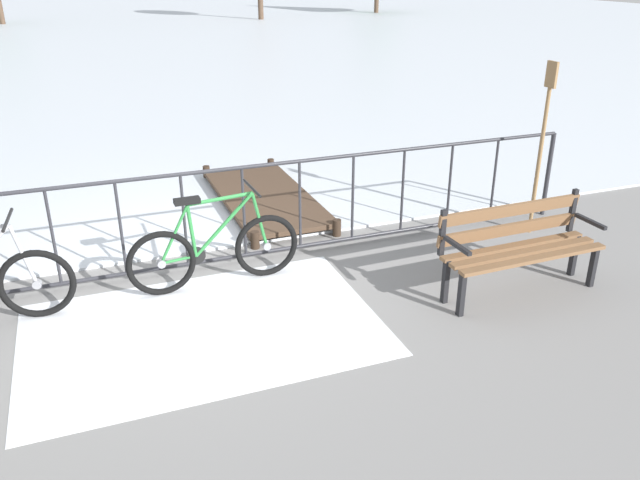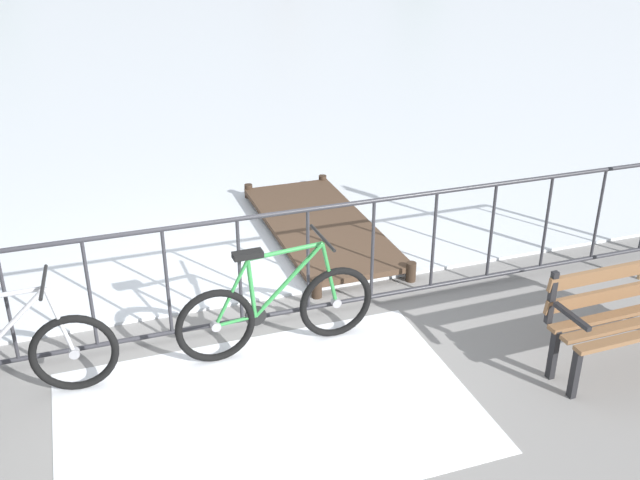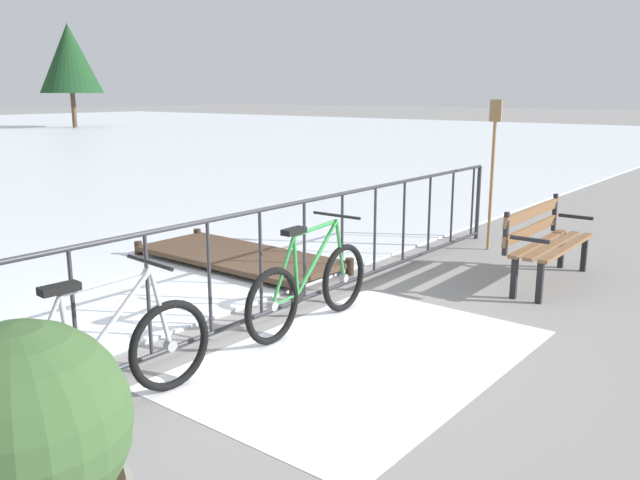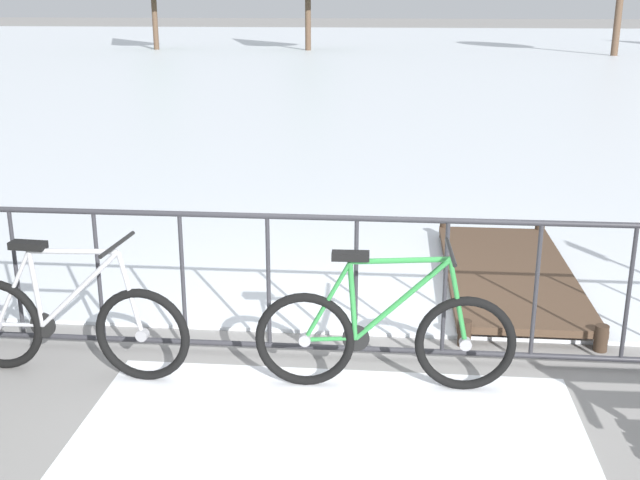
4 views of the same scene
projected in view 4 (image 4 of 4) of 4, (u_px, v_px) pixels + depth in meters
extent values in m
plane|color=gray|center=(355.00, 359.00, 5.66)|extent=(160.00, 160.00, 0.00)
cube|color=silver|center=(390.00, 56.00, 32.63)|extent=(80.00, 56.00, 0.03)
cube|color=white|center=(328.00, 449.00, 4.53)|extent=(3.05, 2.02, 0.01)
cylinder|color=#2D2D33|center=(357.00, 218.00, 5.35)|extent=(9.00, 0.04, 0.04)
cylinder|color=#2D2D33|center=(355.00, 348.00, 5.64)|extent=(9.00, 0.04, 0.04)
cylinder|color=#2D2D33|center=(17.00, 274.00, 5.71)|extent=(0.03, 0.03, 0.97)
cylinder|color=#2D2D33|center=(99.00, 277.00, 5.66)|extent=(0.03, 0.03, 0.97)
cylinder|color=#2D2D33|center=(183.00, 279.00, 5.60)|extent=(0.03, 0.03, 0.97)
cylinder|color=#2D2D33|center=(269.00, 282.00, 5.55)|extent=(0.03, 0.03, 0.97)
cylinder|color=#2D2D33|center=(356.00, 285.00, 5.49)|extent=(0.03, 0.03, 0.97)
cylinder|color=#2D2D33|center=(445.00, 288.00, 5.44)|extent=(0.03, 0.03, 0.97)
cylinder|color=#2D2D33|center=(536.00, 291.00, 5.38)|extent=(0.03, 0.03, 0.97)
cylinder|color=#2D2D33|center=(629.00, 294.00, 5.33)|extent=(0.03, 0.03, 0.97)
torus|color=black|center=(142.00, 335.00, 5.26)|extent=(0.66, 0.11, 0.66)
cylinder|color=gray|center=(142.00, 335.00, 5.26)|extent=(0.08, 0.07, 0.08)
cylinder|color=#B2B2B7|center=(36.00, 289.00, 5.29)|extent=(0.08, 0.04, 0.53)
cylinder|color=#B2B2B7|center=(80.00, 289.00, 5.23)|extent=(0.61, 0.08, 0.59)
cylinder|color=#B2B2B7|center=(73.00, 251.00, 5.16)|extent=(0.63, 0.08, 0.07)
cylinder|color=#B2B2B7|center=(20.00, 325.00, 5.39)|extent=(0.34, 0.05, 0.05)
cylinder|color=#B2B2B7|center=(13.00, 288.00, 5.32)|extent=(0.32, 0.05, 0.56)
cylinder|color=#B2B2B7|center=(130.00, 294.00, 5.18)|extent=(0.16, 0.04, 0.59)
cube|color=black|center=(28.00, 245.00, 5.20)|extent=(0.25, 0.12, 0.05)
cylinder|color=black|center=(117.00, 244.00, 5.09)|extent=(0.07, 0.52, 0.03)
cylinder|color=black|center=(43.00, 325.00, 5.36)|extent=(0.18, 0.03, 0.18)
torus|color=black|center=(305.00, 340.00, 5.19)|extent=(0.66, 0.08, 0.66)
cylinder|color=gray|center=(305.00, 340.00, 5.19)|extent=(0.08, 0.06, 0.08)
torus|color=black|center=(465.00, 344.00, 5.12)|extent=(0.66, 0.08, 0.66)
cylinder|color=gray|center=(465.00, 344.00, 5.12)|extent=(0.08, 0.06, 0.08)
cylinder|color=#2D843D|center=(353.00, 301.00, 5.08)|extent=(0.08, 0.04, 0.53)
cylinder|color=#2D843D|center=(402.00, 299.00, 5.06)|extent=(0.61, 0.06, 0.59)
cylinder|color=#2D843D|center=(400.00, 261.00, 4.98)|extent=(0.63, 0.06, 0.07)
cylinder|color=#2D843D|center=(330.00, 339.00, 5.17)|extent=(0.34, 0.04, 0.05)
cylinder|color=#2D843D|center=(327.00, 301.00, 5.09)|extent=(0.32, 0.04, 0.56)
cylinder|color=#2D843D|center=(458.00, 302.00, 5.04)|extent=(0.16, 0.04, 0.59)
cube|color=black|center=(350.00, 256.00, 4.99)|extent=(0.24, 0.11, 0.05)
cylinder|color=black|center=(451.00, 252.00, 4.94)|extent=(0.05, 0.52, 0.03)
cylinder|color=black|center=(356.00, 338.00, 5.16)|extent=(0.18, 0.03, 0.18)
cube|color=#4C3828|center=(508.00, 273.00, 7.05)|extent=(1.10, 2.64, 0.06)
cylinder|color=#35271C|center=(464.00, 333.00, 5.84)|extent=(0.10, 0.10, 0.20)
cylinder|color=#35271C|center=(601.00, 338.00, 5.76)|extent=(0.10, 0.10, 0.20)
cylinder|color=#35271C|center=(444.00, 231.00, 8.35)|extent=(0.10, 0.10, 0.20)
cylinder|color=#35271C|center=(539.00, 234.00, 8.26)|extent=(0.10, 0.10, 0.20)
cylinder|color=brown|center=(619.00, 12.00, 32.20)|extent=(0.29, 0.29, 3.54)
cylinder|color=brown|center=(308.00, 5.00, 35.17)|extent=(0.26, 0.26, 4.03)
cylinder|color=brown|center=(154.00, 7.00, 35.68)|extent=(0.25, 0.25, 3.81)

